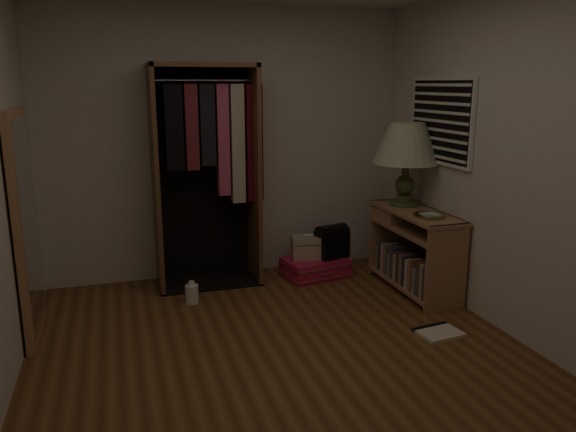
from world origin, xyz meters
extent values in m
plane|color=brown|center=(0.00, 0.00, 0.00)|extent=(4.00, 4.00, 0.00)
cube|color=beige|center=(0.00, 2.00, 1.30)|extent=(3.50, 0.02, 2.60)
cube|color=beige|center=(0.00, -2.00, 1.30)|extent=(3.50, 0.02, 2.60)
cube|color=beige|center=(1.75, 0.00, 1.30)|extent=(0.02, 4.00, 2.60)
cube|color=white|center=(1.73, 1.00, 1.55)|extent=(0.03, 0.96, 0.76)
cube|color=black|center=(1.73, 1.00, 1.55)|extent=(0.03, 0.90, 0.70)
cube|color=white|center=(1.71, 1.00, 1.24)|extent=(0.01, 0.88, 0.02)
cube|color=white|center=(1.71, 1.00, 1.32)|extent=(0.01, 0.88, 0.02)
cube|color=white|center=(1.71, 1.00, 1.39)|extent=(0.01, 0.88, 0.02)
cube|color=white|center=(1.71, 1.00, 1.47)|extent=(0.01, 0.88, 0.02)
cube|color=white|center=(1.71, 1.00, 1.55)|extent=(0.01, 0.88, 0.02)
cube|color=white|center=(1.71, 1.00, 1.63)|extent=(0.01, 0.88, 0.02)
cube|color=white|center=(1.71, 1.00, 1.71)|extent=(0.01, 0.88, 0.02)
cube|color=white|center=(1.71, 1.00, 1.78)|extent=(0.01, 0.88, 0.02)
cube|color=white|center=(1.71, 1.00, 1.86)|extent=(0.01, 0.88, 0.02)
cube|color=#A2744E|center=(1.54, 0.46, 0.38)|extent=(0.40, 0.03, 0.75)
cube|color=#A2744E|center=(1.54, 1.54, 0.38)|extent=(0.40, 0.03, 0.75)
cube|color=#A2744E|center=(1.54, 1.00, 0.06)|extent=(0.40, 1.04, 0.03)
cube|color=#A2744E|center=(1.54, 1.00, 0.57)|extent=(0.40, 1.04, 0.03)
cube|color=#A2744E|center=(1.54, 1.00, 0.73)|extent=(0.42, 1.12, 0.03)
cube|color=brown|center=(1.73, 1.00, 0.38)|extent=(0.02, 1.10, 0.75)
cube|color=#A2744E|center=(1.53, 1.33, 0.65)|extent=(0.36, 0.38, 0.13)
cube|color=gray|center=(1.47, 0.52, 0.23)|extent=(0.20, 0.03, 0.32)
cube|color=#4C3833|center=(1.46, 0.55, 0.21)|extent=(0.17, 0.03, 0.27)
cube|color=#B7AD99|center=(1.47, 0.59, 0.23)|extent=(0.20, 0.03, 0.31)
cube|color=brown|center=(1.46, 0.63, 0.23)|extent=(0.18, 0.03, 0.32)
cube|color=#3F4C59|center=(1.45, 0.66, 0.20)|extent=(0.17, 0.03, 0.25)
cube|color=gray|center=(1.47, 0.72, 0.19)|extent=(0.21, 0.04, 0.22)
cube|color=#59594C|center=(1.46, 0.76, 0.19)|extent=(0.18, 0.03, 0.22)
cube|color=#B2724C|center=(1.46, 0.80, 0.22)|extent=(0.18, 0.04, 0.28)
cube|color=beige|center=(1.45, 0.85, 0.21)|extent=(0.15, 0.04, 0.27)
cube|color=#332D38|center=(1.45, 0.91, 0.22)|extent=(0.16, 0.05, 0.28)
cube|color=gray|center=(1.45, 0.96, 0.21)|extent=(0.15, 0.05, 0.28)
cube|color=#4C3833|center=(1.45, 1.01, 0.22)|extent=(0.17, 0.05, 0.28)
cube|color=#B7AD99|center=(1.45, 1.07, 0.20)|extent=(0.15, 0.04, 0.25)
cube|color=brown|center=(1.45, 1.11, 0.21)|extent=(0.15, 0.03, 0.26)
cube|color=#3F4C59|center=(1.46, 1.15, 0.23)|extent=(0.18, 0.04, 0.31)
cube|color=gray|center=(1.46, 1.19, 0.19)|extent=(0.17, 0.03, 0.23)
cube|color=#59594C|center=(1.48, 1.24, 0.21)|extent=(0.22, 0.05, 0.28)
cube|color=#B2724C|center=(1.46, 1.29, 0.21)|extent=(0.17, 0.04, 0.27)
cube|color=beige|center=(1.46, 1.33, 0.22)|extent=(0.18, 0.04, 0.28)
cube|color=#332D38|center=(1.46, 1.39, 0.21)|extent=(0.18, 0.04, 0.28)
cube|color=gray|center=(1.48, 1.43, 0.19)|extent=(0.22, 0.04, 0.23)
cube|color=brown|center=(-0.70, 1.74, 1.02)|extent=(0.04, 0.50, 2.05)
cube|color=brown|center=(0.20, 1.74, 1.02)|extent=(0.04, 0.50, 2.05)
cube|color=brown|center=(-0.25, 1.74, 2.03)|extent=(0.95, 0.50, 0.04)
cube|color=black|center=(-0.25, 1.98, 1.02)|extent=(0.95, 0.02, 2.05)
cube|color=black|center=(-0.25, 1.74, 0.01)|extent=(0.95, 0.50, 0.02)
cylinder|color=white|center=(-0.25, 1.74, 1.90)|extent=(0.87, 0.02, 0.02)
cube|color=black|center=(-0.53, 1.72, 1.49)|extent=(0.16, 0.15, 0.76)
cube|color=maroon|center=(-0.37, 1.72, 1.49)|extent=(0.11, 0.15, 0.76)
cube|color=black|center=(-0.23, 1.72, 1.51)|extent=(0.13, 0.13, 0.73)
cube|color=#BF4C72|center=(-0.09, 1.72, 1.36)|extent=(0.11, 0.12, 1.01)
cube|color=beige|center=(0.05, 1.72, 1.33)|extent=(0.12, 0.13, 1.09)
cube|color=#590F19|center=(0.20, 1.72, 1.33)|extent=(0.15, 0.15, 1.07)
cube|color=tan|center=(-1.71, 1.00, 0.85)|extent=(0.05, 0.80, 1.70)
cube|color=silver|center=(-1.68, 1.00, 0.85)|extent=(0.01, 0.68, 1.58)
cube|color=#CA1844|center=(0.78, 1.60, 0.09)|extent=(0.66, 0.52, 0.19)
cube|color=white|center=(0.78, 1.60, 0.04)|extent=(0.68, 0.54, 0.01)
cube|color=white|center=(0.78, 1.60, 0.14)|extent=(0.68, 0.54, 0.01)
cylinder|color=white|center=(0.82, 1.38, 0.09)|extent=(0.14, 0.04, 0.02)
cube|color=tan|center=(0.72, 1.65, 0.30)|extent=(0.35, 0.27, 0.22)
cube|color=brown|center=(0.72, 1.65, 0.34)|extent=(0.36, 0.28, 0.01)
cylinder|color=white|center=(0.72, 1.65, 0.42)|extent=(0.09, 0.03, 0.01)
cube|color=black|center=(0.96, 1.60, 0.30)|extent=(0.35, 0.28, 0.23)
cylinder|color=black|center=(0.96, 1.60, 0.42)|extent=(0.35, 0.28, 0.20)
cylinder|color=#3E4F26|center=(1.54, 1.25, 0.77)|extent=(0.32, 0.32, 0.04)
cylinder|color=#3E4F26|center=(1.54, 1.25, 0.82)|extent=(0.19, 0.19, 0.06)
sphere|color=#3E4F26|center=(1.54, 1.25, 0.94)|extent=(0.23, 0.23, 0.19)
cylinder|color=#3E4F26|center=(1.54, 1.25, 1.09)|extent=(0.08, 0.08, 0.11)
cone|color=beige|center=(1.54, 1.25, 1.34)|extent=(0.75, 0.75, 0.38)
cone|color=silver|center=(1.54, 1.25, 1.34)|extent=(0.67, 0.67, 0.35)
cylinder|color=olive|center=(1.54, 0.79, 0.76)|extent=(0.35, 0.35, 0.02)
imported|color=#9EBDA5|center=(1.49, 0.70, 0.77)|extent=(0.17, 0.17, 0.04)
cylinder|color=white|center=(-0.48, 1.27, 0.08)|extent=(0.12, 0.12, 0.16)
cylinder|color=white|center=(-0.48, 1.27, 0.18)|extent=(0.05, 0.05, 0.04)
cube|color=#F0E5CA|center=(1.24, 0.07, 0.01)|extent=(0.35, 0.30, 0.03)
cube|color=black|center=(1.22, 0.18, 0.01)|extent=(0.33, 0.08, 0.03)
camera|label=1|loc=(-1.05, -3.38, 1.88)|focal=35.00mm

